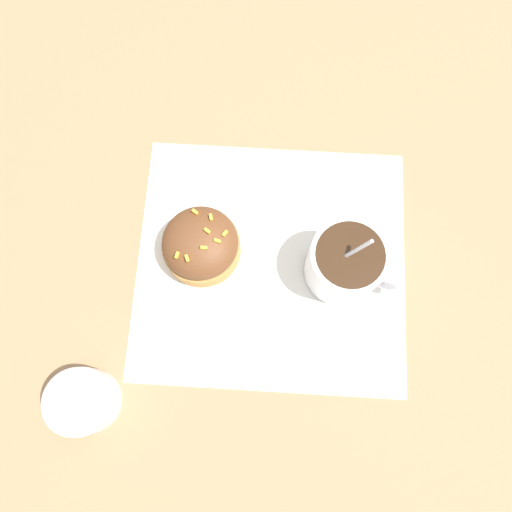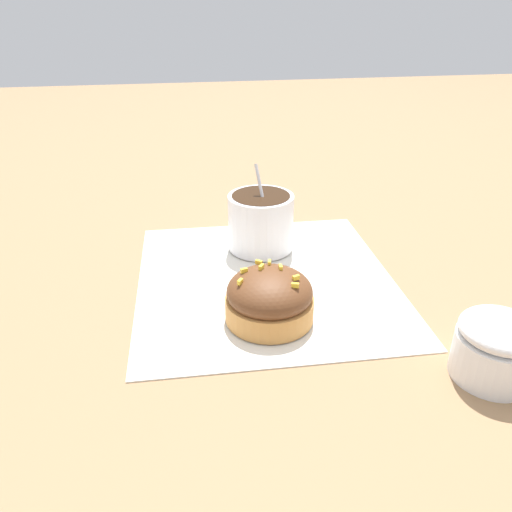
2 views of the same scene
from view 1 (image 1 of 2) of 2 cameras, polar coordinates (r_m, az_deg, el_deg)
The scene contains 5 objects.
ground_plane at distance 0.58m, azimuth 1.73°, elevation -0.77°, with size 3.00×3.00×0.00m, color #93704C.
paper_napkin at distance 0.58m, azimuth 1.73°, elevation -0.73°, with size 0.32×0.30×0.00m.
coffee_cup at distance 0.54m, azimuth 10.30°, elevation -0.80°, with size 0.11×0.08×0.11m.
frosted_pastry at distance 0.56m, azimuth -6.32°, elevation 1.30°, with size 0.09×0.09×0.06m.
sugar_bowl at distance 0.56m, azimuth -19.37°, elevation -15.41°, with size 0.07×0.07×0.06m.
Camera 1 is at (-0.01, -0.15, 0.56)m, focal length 35.00 mm.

